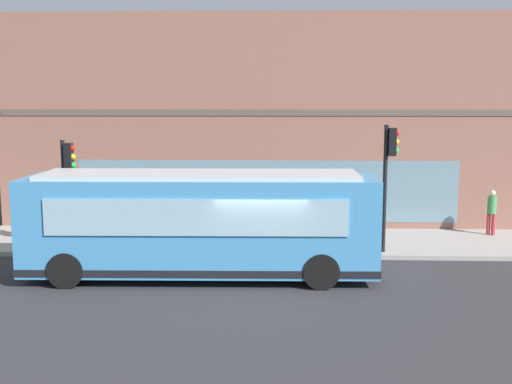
# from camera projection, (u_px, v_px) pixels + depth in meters

# --- Properties ---
(ground) EXTENTS (120.00, 120.00, 0.00)m
(ground) POSITION_uv_depth(u_px,v_px,m) (262.00, 282.00, 17.78)
(ground) COLOR #2D2D30
(sidewalk_curb) EXTENTS (4.28, 40.00, 0.15)m
(sidewalk_curb) POSITION_uv_depth(u_px,v_px,m) (265.00, 242.00, 22.45)
(sidewalk_curb) COLOR #9E9991
(sidewalk_curb) RESTS_ON ground
(building_corner) EXTENTS (6.26, 21.07, 8.41)m
(building_corner) POSITION_uv_depth(u_px,v_px,m) (268.00, 121.00, 27.02)
(building_corner) COLOR #8C5B4C
(building_corner) RESTS_ON ground
(city_bus_nearside) EXTENTS (2.77, 10.09, 3.07)m
(city_bus_nearside) POSITION_uv_depth(u_px,v_px,m) (200.00, 225.00, 18.09)
(city_bus_nearside) COLOR #3F8CC6
(city_bus_nearside) RESTS_ON ground
(traffic_light_near_corner) EXTENTS (0.32, 0.49, 4.18)m
(traffic_light_near_corner) POSITION_uv_depth(u_px,v_px,m) (389.00, 164.00, 20.27)
(traffic_light_near_corner) COLOR black
(traffic_light_near_corner) RESTS_ON sidewalk_curb
(traffic_light_down_block) EXTENTS (0.32, 0.49, 3.67)m
(traffic_light_down_block) POSITION_uv_depth(u_px,v_px,m) (68.00, 174.00, 20.60)
(traffic_light_down_block) COLOR black
(traffic_light_down_block) RESTS_ON sidewalk_curb
(fire_hydrant) EXTENTS (0.35, 0.35, 0.74)m
(fire_hydrant) POSITION_uv_depth(u_px,v_px,m) (238.00, 238.00, 21.04)
(fire_hydrant) COLOR red
(fire_hydrant) RESTS_ON sidewalk_curb
(pedestrian_near_hydrant) EXTENTS (0.32, 0.32, 1.74)m
(pedestrian_near_hydrant) POSITION_uv_depth(u_px,v_px,m) (25.00, 212.00, 22.28)
(pedestrian_near_hydrant) COLOR gold
(pedestrian_near_hydrant) RESTS_ON sidewalk_curb
(pedestrian_by_light_pole) EXTENTS (0.32, 0.32, 1.64)m
(pedestrian_by_light_pole) POSITION_uv_depth(u_px,v_px,m) (189.00, 209.00, 23.36)
(pedestrian_by_light_pole) COLOR black
(pedestrian_by_light_pole) RESTS_ON sidewalk_curb
(pedestrian_near_building_entrance) EXTENTS (0.32, 0.32, 1.68)m
(pedestrian_near_building_entrance) POSITION_uv_depth(u_px,v_px,m) (492.00, 209.00, 23.11)
(pedestrian_near_building_entrance) COLOR #B23338
(pedestrian_near_building_entrance) RESTS_ON sidewalk_curb
(pedestrian_walking_along_curb) EXTENTS (0.32, 0.32, 1.56)m
(pedestrian_walking_along_curb) POSITION_uv_depth(u_px,v_px,m) (375.00, 216.00, 22.26)
(pedestrian_walking_along_curb) COLOR silver
(pedestrian_walking_along_curb) RESTS_ON sidewalk_curb
(newspaper_vending_box) EXTENTS (0.44, 0.43, 0.90)m
(newspaper_vending_box) POSITION_uv_depth(u_px,v_px,m) (143.00, 233.00, 21.37)
(newspaper_vending_box) COLOR #BF3F19
(newspaper_vending_box) RESTS_ON sidewalk_curb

